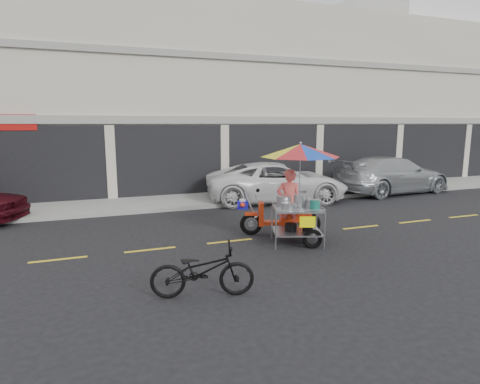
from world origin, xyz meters
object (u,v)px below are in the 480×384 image
object	(u,v)px
silver_pickup	(392,175)
food_vendor_rig	(295,179)
white_pickup	(277,182)
near_bicycle	(202,271)

from	to	relation	value
silver_pickup	food_vendor_rig	world-z (taller)	food_vendor_rig
silver_pickup	food_vendor_rig	distance (m)	8.78
white_pickup	silver_pickup	xyz separation A→B (m)	(5.43, -0.03, 0.04)
white_pickup	near_bicycle	size ratio (longest dim) A/B	3.01
near_bicycle	food_vendor_rig	size ratio (longest dim) A/B	0.70
white_pickup	silver_pickup	distance (m)	5.43
silver_pickup	food_vendor_rig	size ratio (longest dim) A/B	2.12
near_bicycle	food_vendor_rig	xyz separation A→B (m)	(3.09, 2.51, 1.12)
white_pickup	silver_pickup	size ratio (longest dim) A/B	0.99
silver_pickup	near_bicycle	xyz separation A→B (m)	(-10.37, -7.35, -0.32)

